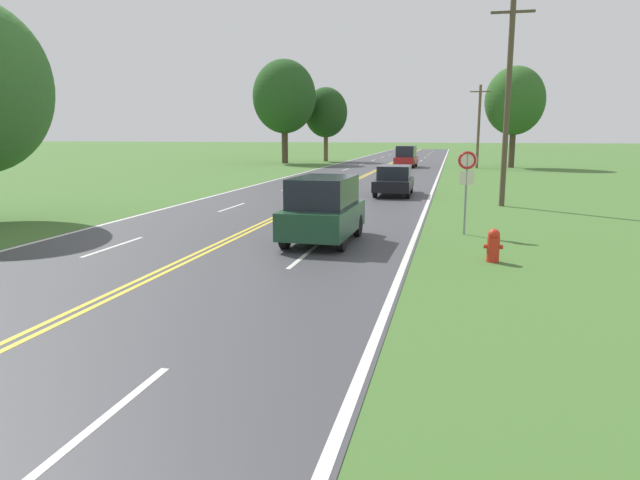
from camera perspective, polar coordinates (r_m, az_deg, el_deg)
fire_hydrant at (r=14.99m, az=16.95°, el=-0.49°), size 0.47×0.31×0.85m
traffic_sign at (r=18.63m, az=14.47°, el=6.65°), size 0.60×0.10×2.67m
utility_pole_midground at (r=26.60m, az=18.25°, el=13.06°), size 1.80×0.24×8.82m
utility_pole_far at (r=55.05m, az=15.59°, el=10.99°), size 1.80×0.24×7.49m
tree_behind_sign at (r=57.07m, az=18.91°, el=13.02°), size 5.43×5.43×9.27m
tree_right_cluster at (r=62.18m, az=-3.59°, el=14.11°), size 6.68×6.68×10.84m
tree_far_back at (r=66.19m, az=0.60°, el=12.62°), size 4.85×4.85×8.30m
car_dark_green_van_nearest at (r=16.87m, az=0.34°, el=3.14°), size 1.90×3.94×1.94m
car_black_sedan_approaching at (r=30.20m, az=7.42°, el=5.97°), size 1.92×4.42×1.54m
car_red_van_mid_near at (r=55.15m, az=8.60°, el=8.28°), size 2.00×4.09×2.02m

